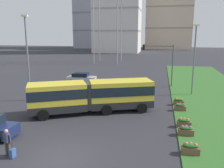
{
  "coord_description": "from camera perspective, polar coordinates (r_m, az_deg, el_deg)",
  "views": [
    {
      "loc": [
        5.83,
        -12.54,
        7.46
      ],
      "look_at": [
        0.86,
        11.94,
        2.2
      ],
      "focal_mm": 38.34,
      "sensor_mm": 36.0,
      "label": 1
    }
  ],
  "objects": [
    {
      "name": "ground_plane",
      "position": [
        15.71,
        -12.36,
        -16.75
      ],
      "size": [
        260.0,
        260.0,
        0.0
      ],
      "primitive_type": "plane",
      "color": "#2D2D33"
    },
    {
      "name": "flower_planter_4",
      "position": [
        26.39,
        15.62,
        -4.02
      ],
      "size": [
        1.1,
        0.56,
        0.74
      ],
      "color": "brown",
      "rests_on": "grass_median"
    },
    {
      "name": "apartment_tower_westcentre",
      "position": [
        101.05,
        1.39,
        19.43
      ],
      "size": [
        18.3,
        15.38,
        41.43
      ],
      "color": "silver",
      "rests_on": "ground"
    },
    {
      "name": "flower_planter_2",
      "position": [
        20.45,
        16.8,
        -8.75
      ],
      "size": [
        1.1,
        0.56,
        0.74
      ],
      "color": "brown",
      "rests_on": "grass_median"
    },
    {
      "name": "flower_planter_1",
      "position": [
        18.92,
        17.24,
        -10.49
      ],
      "size": [
        1.1,
        0.56,
        0.74
      ],
      "color": "brown",
      "rests_on": "grass_median"
    },
    {
      "name": "apartment_tower_west",
      "position": [
        133.29,
        -4.4,
        18.19
      ],
      "size": [
        18.57,
        15.74,
        44.32
      ],
      "color": "#9EA3AD",
      "rests_on": "ground"
    },
    {
      "name": "streetlight_left",
      "position": [
        27.97,
        -19.52,
        6.51
      ],
      "size": [
        0.7,
        0.28,
        9.44
      ],
      "color": "slate",
      "rests_on": "ground"
    },
    {
      "name": "pedestrian_crossing",
      "position": [
        16.47,
        -23.76,
        -12.24
      ],
      "size": [
        0.58,
        0.36,
        1.74
      ],
      "color": "#4C4238",
      "rests_on": "ground"
    },
    {
      "name": "articulated_bus",
      "position": [
        22.97,
        -4.77,
        -2.79
      ],
      "size": [
        11.74,
        7.12,
        3.0
      ],
      "color": "yellow",
      "rests_on": "ground"
    },
    {
      "name": "flower_planter_3",
      "position": [
        24.53,
        15.93,
        -5.24
      ],
      "size": [
        1.1,
        0.56,
        0.74
      ],
      "color": "brown",
      "rests_on": "grass_median"
    },
    {
      "name": "flower_planter_0",
      "position": [
        16.28,
        18.24,
        -14.33
      ],
      "size": [
        1.1,
        0.56,
        0.74
      ],
      "color": "brown",
      "rests_on": "grass_median"
    },
    {
      "name": "streetlight_median",
      "position": [
        30.65,
        19.01,
        6.11
      ],
      "size": [
        0.7,
        0.28,
        8.55
      ],
      "color": "slate",
      "rests_on": "ground"
    },
    {
      "name": "traffic_light_far_right",
      "position": [
        34.7,
        11.83,
        6.17
      ],
      "size": [
        4.47,
        0.28,
        5.98
      ],
      "color": "#474C51",
      "rests_on": "ground"
    },
    {
      "name": "rolling_suitcase",
      "position": [
        16.37,
        -22.63,
        -14.96
      ],
      "size": [
        0.28,
        0.38,
        0.97
      ],
      "color": "#335693",
      "rests_on": "ground"
    },
    {
      "name": "car_silver_hatch",
      "position": [
        37.25,
        -7.3,
        1.42
      ],
      "size": [
        4.51,
        2.27,
        1.58
      ],
      "color": "#B7BABF",
      "rests_on": "ground"
    },
    {
      "name": "transmission_pylon",
      "position": [
        63.31,
        -1.02,
        19.32
      ],
      "size": [
        9.0,
        6.24,
        28.48
      ],
      "color": "gray",
      "rests_on": "ground"
    }
  ]
}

